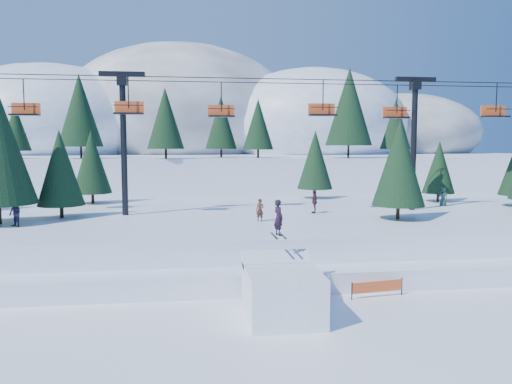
{
  "coord_description": "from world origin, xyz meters",
  "views": [
    {
      "loc": [
        -4.37,
        -18.96,
        7.58
      ],
      "look_at": [
        -1.01,
        6.0,
        5.2
      ],
      "focal_mm": 35.0,
      "sensor_mm": 36.0,
      "label": 1
    }
  ],
  "objects": [
    {
      "name": "ground",
      "position": [
        0.0,
        0.0,
        0.0
      ],
      "size": [
        160.0,
        160.0,
        0.0
      ],
      "primitive_type": "plane",
      "color": "white",
      "rests_on": "ground"
    },
    {
      "name": "mid_shelf",
      "position": [
        0.0,
        18.0,
        1.25
      ],
      "size": [
        70.0,
        22.0,
        2.5
      ],
      "primitive_type": "cube",
      "color": "white",
      "rests_on": "ground"
    },
    {
      "name": "berm",
      "position": [
        0.0,
        8.0,
        0.55
      ],
      "size": [
        70.0,
        6.0,
        1.1
      ],
      "primitive_type": "cube",
      "color": "white",
      "rests_on": "ground"
    },
    {
      "name": "mountain_ridge",
      "position": [
        -5.08,
        73.35,
        9.64
      ],
      "size": [
        119.0,
        60.82,
        26.46
      ],
      "color": "white",
      "rests_on": "ground"
    },
    {
      "name": "jump_kicker",
      "position": [
        -0.37,
        2.13,
        1.19
      ],
      "size": [
        3.17,
        4.38,
        5.06
      ],
      "color": "white",
      "rests_on": "ground"
    },
    {
      "name": "chairlift",
      "position": [
        1.91,
        18.05,
        9.32
      ],
      "size": [
        46.0,
        3.21,
        10.28
      ],
      "color": "black",
      "rests_on": "mid_shelf"
    },
    {
      "name": "conifer_stand",
      "position": [
        -1.32,
        17.97,
        6.92
      ],
      "size": [
        62.97,
        17.56,
        9.26
      ],
      "color": "black",
      "rests_on": "mid_shelf"
    },
    {
      "name": "distant_skiers",
      "position": [
        0.54,
        16.17,
        3.33
      ],
      "size": [
        32.7,
        7.36,
        1.77
      ],
      "color": "#223B37",
      "rests_on": "mid_shelf"
    },
    {
      "name": "banner_near",
      "position": [
        4.87,
        4.28,
        0.54
      ],
      "size": [
        2.83,
        0.49,
        0.9
      ],
      "color": "black",
      "rests_on": "ground"
    },
    {
      "name": "banner_far",
      "position": [
        11.74,
        6.21,
        0.54
      ],
      "size": [
        2.81,
        0.58,
        0.9
      ],
      "color": "black",
      "rests_on": "ground"
    }
  ]
}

